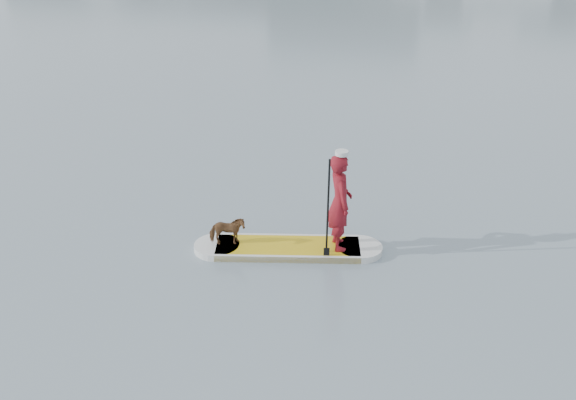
# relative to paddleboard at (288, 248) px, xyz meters

# --- Properties ---
(ground) EXTENTS (140.00, 140.00, 0.00)m
(ground) POSITION_rel_paddleboard_xyz_m (-0.11, -1.68, -0.06)
(ground) COLOR slate
(ground) RESTS_ON ground
(paddleboard) EXTENTS (3.21, 1.45, 0.12)m
(paddleboard) POSITION_rel_paddleboard_xyz_m (0.00, 0.00, 0.00)
(paddleboard) COLOR gold
(paddleboard) RESTS_ON ground
(paddler) EXTENTS (0.63, 0.74, 1.71)m
(paddler) POSITION_rel_paddleboard_xyz_m (0.84, 0.23, 0.92)
(paddler) COLOR maroon
(paddler) RESTS_ON paddleboard
(white_cap) EXTENTS (0.22, 0.22, 0.07)m
(white_cap) POSITION_rel_paddleboard_xyz_m (0.84, 0.23, 1.81)
(white_cap) COLOR silver
(white_cap) RESTS_ON paddler
(dog) EXTENTS (0.68, 0.50, 0.52)m
(dog) POSITION_rel_paddleboard_xyz_m (-1.02, -0.27, 0.32)
(dog) COLOR brown
(dog) RESTS_ON paddleboard
(paddle) EXTENTS (0.11, 0.30, 2.00)m
(paddle) POSITION_rel_paddleboard_xyz_m (0.72, -0.14, 0.74)
(paddle) COLOR black
(paddle) RESTS_ON ground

